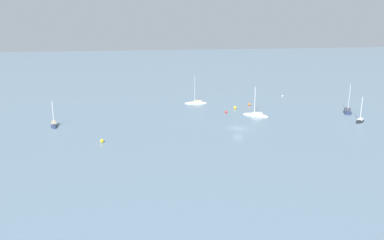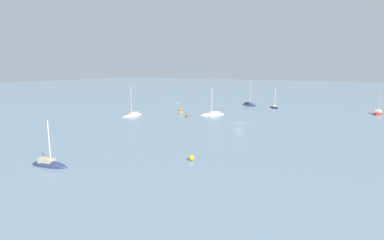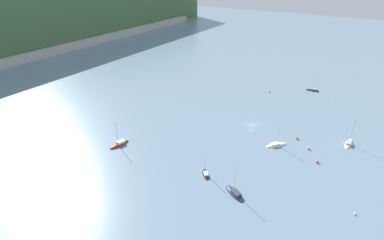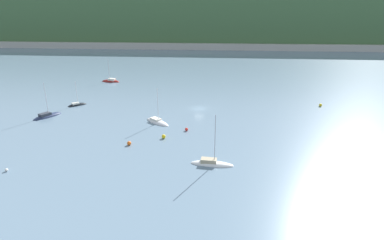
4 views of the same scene
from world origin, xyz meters
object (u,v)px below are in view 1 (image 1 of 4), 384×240
object	(u,v)px
mooring_buoy_3	(235,108)
sailboat_3	(196,103)
sailboat_1	(348,112)
sailboat_5	(360,121)
mooring_buoy_1	(226,112)
mooring_buoy_4	(283,96)
mooring_buoy_2	(102,141)
sailboat_4	(54,126)
sailboat_0	(256,115)
mooring_buoy_0	(249,104)

from	to	relation	value
mooring_buoy_3	sailboat_3	bearing A→B (deg)	-45.55
sailboat_1	sailboat_5	xyz separation A→B (m)	(2.99, 10.82, -0.03)
mooring_buoy_1	mooring_buoy_4	bearing A→B (deg)	-142.41
mooring_buoy_4	mooring_buoy_3	bearing A→B (deg)	35.24
sailboat_1	mooring_buoy_4	size ratio (longest dim) A/B	17.54
mooring_buoy_2	mooring_buoy_1	bearing A→B (deg)	-147.61
sailboat_1	sailboat_4	distance (m)	87.78
sailboat_4	mooring_buoy_4	world-z (taller)	sailboat_4
sailboat_0	mooring_buoy_0	xyz separation A→B (m)	(-2.90, -14.07, 0.34)
mooring_buoy_3	mooring_buoy_2	bearing A→B (deg)	34.45
mooring_buoy_0	mooring_buoy_2	xyz separation A→B (m)	(47.51, 32.42, -0.00)
mooring_buoy_0	mooring_buoy_2	size ratio (longest dim) A/B	1.00
sailboat_1	sailboat_3	size ratio (longest dim) A/B	0.97
sailboat_5	mooring_buoy_4	world-z (taller)	sailboat_5
sailboat_0	sailboat_4	distance (m)	58.07
sailboat_4	mooring_buoy_0	xyz separation A→B (m)	(-60.97, -15.24, 0.32)
sailboat_5	mooring_buoy_0	distance (m)	35.56
sailboat_1	mooring_buoy_0	bearing A→B (deg)	-90.70
sailboat_4	sailboat_5	bearing A→B (deg)	71.19
sailboat_1	sailboat_4	world-z (taller)	sailboat_1
mooring_buoy_1	mooring_buoy_2	world-z (taller)	mooring_buoy_2
sailboat_5	mooring_buoy_1	distance (m)	38.69
sailboat_4	mooring_buoy_0	world-z (taller)	sailboat_4
sailboat_3	mooring_buoy_2	size ratio (longest dim) A/B	11.75
mooring_buoy_3	mooring_buoy_4	size ratio (longest dim) A/B	1.63
mooring_buoy_2	mooring_buoy_0	bearing A→B (deg)	-145.69
sailboat_0	mooring_buoy_2	size ratio (longest dim) A/B	11.17
sailboat_0	sailboat_5	size ratio (longest dim) A/B	1.20
sailboat_5	sailboat_0	bearing A→B (deg)	-66.93
sailboat_1	mooring_buoy_4	world-z (taller)	sailboat_1
sailboat_0	sailboat_5	world-z (taller)	sailboat_0
sailboat_1	mooring_buoy_1	bearing A→B (deg)	-70.28
sailboat_4	mooring_buoy_3	bearing A→B (deg)	90.12
mooring_buoy_0	mooring_buoy_1	xyz separation A→B (m)	(10.80, 9.13, -0.05)
sailboat_4	mooring_buoy_3	xyz separation A→B (m)	(-54.57, -11.03, 0.35)
sailboat_0	sailboat_5	distance (m)	29.43
sailboat_5	mooring_buoy_3	distance (m)	37.49
sailboat_1	sailboat_3	distance (m)	49.37
sailboat_4	sailboat_1	bearing A→B (deg)	78.47
sailboat_4	sailboat_5	world-z (taller)	sailboat_5
sailboat_4	mooring_buoy_2	xyz separation A→B (m)	(-13.46, 17.18, 0.32)
mooring_buoy_0	mooring_buoy_1	size ratio (longest dim) A/B	1.13
sailboat_5	mooring_buoy_2	bearing A→B (deg)	-37.35
mooring_buoy_0	mooring_buoy_1	distance (m)	14.14
sailboat_4	mooring_buoy_4	size ratio (longest dim) A/B	14.39
sailboat_0	sailboat_4	world-z (taller)	sailboat_0
mooring_buoy_0	mooring_buoy_1	bearing A→B (deg)	40.21
mooring_buoy_3	mooring_buoy_0	bearing A→B (deg)	-146.61
mooring_buoy_3	mooring_buoy_4	xyz separation A→B (m)	(-24.03, -16.97, -0.17)
sailboat_1	mooring_buoy_3	distance (m)	35.10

